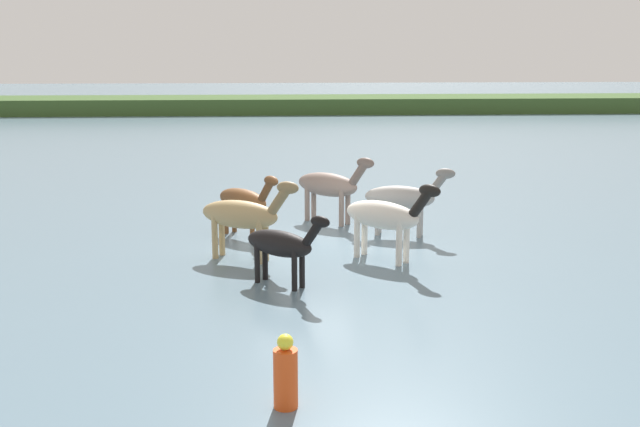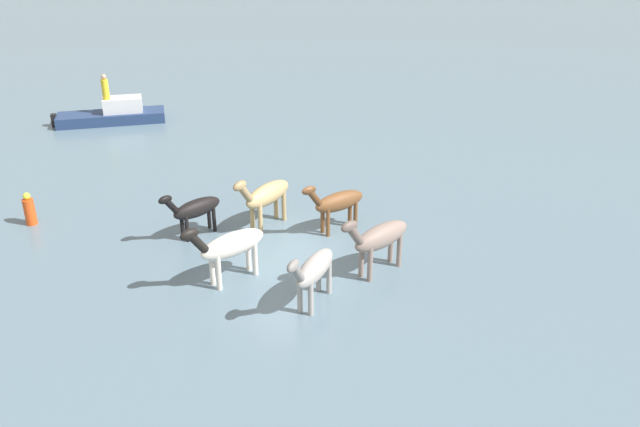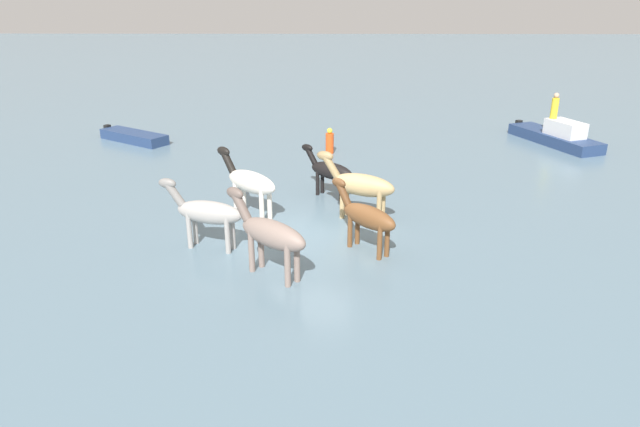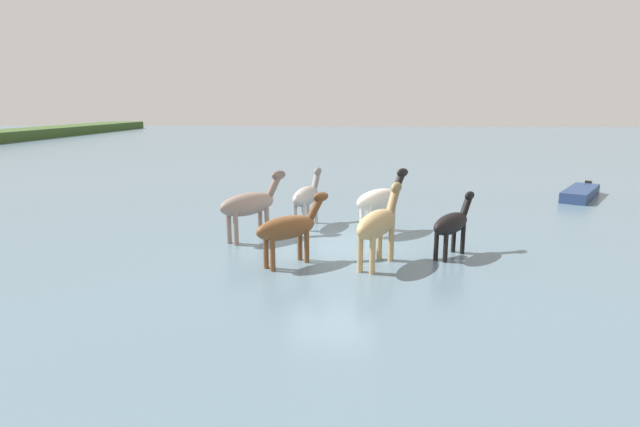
{
  "view_description": "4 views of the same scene",
  "coord_description": "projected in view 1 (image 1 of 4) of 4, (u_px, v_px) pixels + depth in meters",
  "views": [
    {
      "loc": [
        -0.7,
        -19.17,
        5.21
      ],
      "look_at": [
        0.46,
        0.66,
        0.73
      ],
      "focal_mm": 42.03,
      "sensor_mm": 36.0,
      "label": 1
    },
    {
      "loc": [
        17.76,
        3.35,
        10.07
      ],
      "look_at": [
        -0.75,
        0.68,
        0.99
      ],
      "focal_mm": 37.54,
      "sensor_mm": 36.0,
      "label": 2
    },
    {
      "loc": [
        -0.55,
        15.29,
        6.68
      ],
      "look_at": [
        -0.32,
        0.2,
        0.73
      ],
      "focal_mm": 31.51,
      "sensor_mm": 36.0,
      "label": 3
    },
    {
      "loc": [
        -14.33,
        -0.38,
        4.15
      ],
      "look_at": [
        -0.23,
        0.38,
        1.1
      ],
      "focal_mm": 28.22,
      "sensor_mm": 36.0,
      "label": 4
    }
  ],
  "objects": [
    {
      "name": "ground_plane",
      "position": [
        304.0,
        246.0,
        19.85
      ],
      "size": [
        174.8,
        174.8,
        0.0
      ],
      "primitive_type": "plane",
      "color": "slate"
    },
    {
      "name": "distant_shoreline",
      "position": [
        285.0,
        112.0,
        59.38
      ],
      "size": [
        157.32,
        6.0,
        2.4
      ],
      "primitive_type": "cube",
      "color": "#375325",
      "rests_on": "ground_plane"
    },
    {
      "name": "horse_rear_stallion",
      "position": [
        243.0,
        215.0,
        18.34
      ],
      "size": [
        2.55,
        1.56,
        2.06
      ],
      "rotation": [
        0.0,
        0.0,
        5.82
      ],
      "color": "tan",
      "rests_on": "ground_plane"
    },
    {
      "name": "horse_lead",
      "position": [
        245.0,
        201.0,
        20.63
      ],
      "size": [
        1.89,
        1.98,
        1.85
      ],
      "rotation": [
        0.0,
        0.0,
        5.47
      ],
      "color": "brown",
      "rests_on": "ground_plane"
    },
    {
      "name": "horse_chestnut_trailing",
      "position": [
        330.0,
        185.0,
        22.2
      ],
      "size": [
        2.33,
        2.01,
        2.08
      ],
      "rotation": [
        0.0,
        0.0,
        5.6
      ],
      "color": "gray",
      "rests_on": "ground_plane"
    },
    {
      "name": "horse_dark_mare",
      "position": [
        385.0,
        216.0,
        18.28
      ],
      "size": [
        2.26,
        2.05,
        2.05
      ],
      "rotation": [
        0.0,
        0.0,
        5.57
      ],
      "color": "silver",
      "rests_on": "ground_plane"
    },
    {
      "name": "horse_dun_straggler",
      "position": [
        403.0,
        198.0,
        20.76
      ],
      "size": [
        2.49,
        1.1,
        1.94
      ],
      "rotation": [
        0.0,
        0.0,
        5.99
      ],
      "color": "#9E9993",
      "rests_on": "ground_plane"
    },
    {
      "name": "horse_pinto_flank",
      "position": [
        282.0,
        244.0,
        16.38
      ],
      "size": [
        1.95,
        1.63,
        1.72
      ],
      "rotation": [
        0.0,
        0.0,
        5.62
      ],
      "color": "black",
      "rests_on": "ground_plane"
    },
    {
      "name": "buoy_channel_marker",
      "position": [
        286.0,
        375.0,
        10.92
      ],
      "size": [
        0.36,
        0.36,
        1.14
      ],
      "color": "#E54C19",
      "rests_on": "ground_plane"
    }
  ]
}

